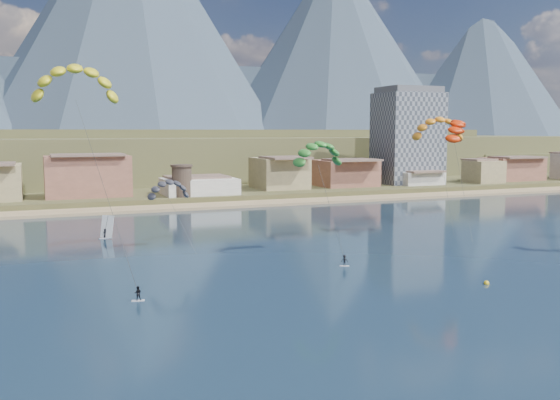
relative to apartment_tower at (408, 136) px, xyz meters
The scene contains 14 objects.
ground 154.68m from the apartment_tower, 123.59° to the right, with size 2400.00×2400.00×0.00m, color #0D2231.
beach 89.54m from the apartment_tower, 165.49° to the right, with size 2200.00×12.00×0.90m.
land 440.64m from the apartment_tower, 101.13° to the left, with size 2200.00×900.00×4.00m.
foothills 122.11m from the apartment_tower, 120.93° to the left, with size 940.00×210.00×18.00m.
mountain_ridge 715.12m from the apartment_tower, 98.15° to the left, with size 2060.00×480.00×400.00m.
apartment_tower is the anchor object (origin of this frame).
watchtower 82.02m from the apartment_tower, behind, with size 5.82×5.82×8.60m.
kitesurfer_yellow 142.99m from the apartment_tower, 141.02° to the right, with size 11.59×17.02×30.33m.
kitesurfer_green 114.00m from the apartment_tower, 130.80° to the right, with size 9.53×13.65×19.58m.
distant_kite_dark 120.96m from the apartment_tower, 142.50° to the right, with size 7.76×6.04×13.52m.
distant_kite_orange 89.91m from the apartment_tower, 120.27° to the right, with size 10.82×7.32×23.62m.
distant_kite_red 92.64m from the apartment_tower, 118.66° to the right, with size 8.96×9.41×22.94m.
windsurfer 121.80m from the apartment_tower, 150.17° to the right, with size 2.43×2.67×4.17m.
buoy 130.58m from the apartment_tower, 119.29° to the right, with size 0.70×0.70×0.70m.
Camera 1 is at (-31.38, -45.45, 19.50)m, focal length 39.07 mm.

